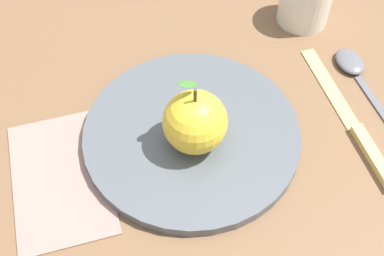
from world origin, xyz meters
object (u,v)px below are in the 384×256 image
at_px(dinner_plate, 192,134).
at_px(linen_napkin, 61,177).
at_px(apple, 195,122).
at_px(knife, 354,126).
at_px(spoon, 356,71).

relative_size(dinner_plate, linen_napkin, 1.48).
distance_m(dinner_plate, apple, 0.04).
xyz_separation_m(dinner_plate, knife, (-0.09, -0.17, -0.00)).
relative_size(knife, spoon, 1.38).
relative_size(apple, spoon, 0.55).
relative_size(apple, linen_napkin, 0.52).
bearing_deg(knife, dinner_plate, 61.91).
distance_m(apple, linen_napkin, 0.16).
bearing_deg(spoon, apple, 86.94).
bearing_deg(dinner_plate, spoon, -96.54).
height_order(knife, linen_napkin, knife).
bearing_deg(spoon, linen_napkin, 81.22).
relative_size(spoon, linen_napkin, 0.95).
xyz_separation_m(knife, linen_napkin, (0.12, 0.32, -0.00)).
bearing_deg(dinner_plate, knife, -118.09).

